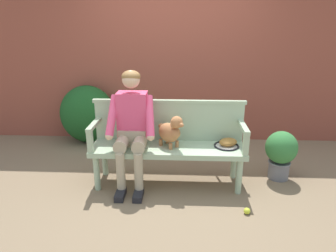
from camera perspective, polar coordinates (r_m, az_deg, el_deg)
The scene contains 14 objects.
ground_plane at distance 3.79m, azimuth 0.00°, elevation -10.47°, with size 40.00×40.00×0.00m, color #7A664C.
brick_garden_fence at distance 4.99m, azimuth 0.96°, elevation 13.07°, with size 8.00×0.30×2.71m, color brown.
hedge_bush_mid_left at distance 5.05m, azimuth -14.64°, elevation 2.14°, with size 0.87×0.68×0.92m, color #194C1E.
hedge_bush_far_left at distance 4.91m, azimuth -7.94°, elevation 0.30°, with size 1.08×0.69×0.62m, color #337538.
garden_bench at distance 3.61m, azimuth 0.00°, elevation -4.69°, with size 1.78×0.50×0.48m.
bench_backrest at distance 3.70m, azimuth 0.17°, elevation 1.15°, with size 1.82×0.06×0.50m.
bench_armrest_left_end at distance 3.57m, azimuth -13.78°, elevation -0.98°, with size 0.06×0.50×0.28m.
bench_armrest_right_end at distance 3.49m, azimuth 13.95°, elevation -1.44°, with size 0.06×0.50×0.28m.
person_seated at distance 3.52m, azimuth -6.72°, elevation 0.31°, with size 0.56×0.65×1.35m.
dog_on_bench at distance 3.50m, azimuth 0.53°, elevation -0.93°, with size 0.35×0.34×0.39m.
tennis_racket at distance 3.66m, azimuth 10.61°, elevation -3.45°, with size 0.34×0.58×0.03m.
baseball_glove at distance 3.65m, azimuth 11.07°, elevation -2.94°, with size 0.22×0.17×0.09m, color #9E6B2D.
tennis_ball at distance 3.34m, azimuth 14.42°, elevation -14.99°, with size 0.07×0.07×0.07m, color #CCDB33.
potted_plant at distance 4.00m, azimuth 20.16°, elevation -4.52°, with size 0.38×0.38×0.61m.
Camera 1 is at (0.16, -3.30, 1.86)m, focal length 32.92 mm.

